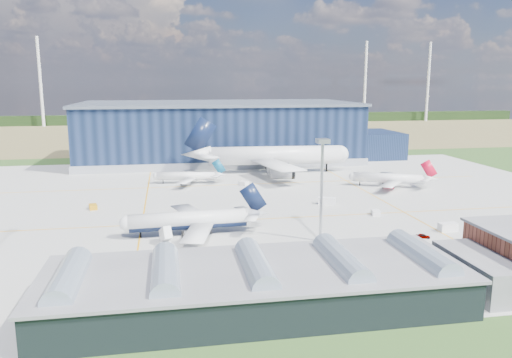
# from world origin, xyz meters

# --- Properties ---
(ground) EXTENTS (600.00, 600.00, 0.00)m
(ground) POSITION_xyz_m (0.00, 0.00, 0.00)
(ground) COLOR #2B4B1C
(ground) RESTS_ON ground
(apron) EXTENTS (220.00, 160.00, 0.08)m
(apron) POSITION_xyz_m (0.00, 10.00, 0.03)
(apron) COLOR #A2A29C
(apron) RESTS_ON ground
(farmland) EXTENTS (600.00, 220.00, 0.01)m
(farmland) POSITION_xyz_m (0.00, 220.00, 0.00)
(farmland) COLOR olive
(farmland) RESTS_ON ground
(treeline) EXTENTS (600.00, 8.00, 8.00)m
(treeline) POSITION_xyz_m (0.00, 300.00, 4.00)
(treeline) COLOR black
(treeline) RESTS_ON ground
(hangar) EXTENTS (145.00, 62.00, 26.10)m
(hangar) POSITION_xyz_m (2.81, 94.80, 11.62)
(hangar) COLOR #0F1A32
(hangar) RESTS_ON ground
(glass_concourse) EXTENTS (78.00, 23.00, 8.60)m
(glass_concourse) POSITION_xyz_m (-6.45, -60.00, 3.69)
(glass_concourse) COLOR black
(glass_concourse) RESTS_ON ground
(light_mast_center) EXTENTS (2.60, 2.60, 23.00)m
(light_mast_center) POSITION_xyz_m (10.00, -30.00, 15.43)
(light_mast_center) COLOR #BABCC1
(light_mast_center) RESTS_ON ground
(airliner_navy) EXTENTS (36.52, 35.79, 11.42)m
(airliner_navy) POSITION_xyz_m (-18.80, -20.30, 5.71)
(airliner_navy) COLOR white
(airliner_navy) RESTS_ON ground
(airliner_red) EXTENTS (38.82, 38.50, 9.63)m
(airliner_red) POSITION_xyz_m (49.91, 22.00, 4.81)
(airliner_red) COLOR white
(airliner_red) RESTS_ON ground
(airliner_widebody) EXTENTS (69.55, 68.21, 21.45)m
(airliner_widebody) POSITION_xyz_m (18.12, 55.00, 10.72)
(airliner_widebody) COLOR white
(airliner_widebody) RESTS_ON ground
(airliner_regional) EXTENTS (29.42, 28.94, 8.49)m
(airliner_regional) POSITION_xyz_m (-16.94, 40.00, 4.24)
(airliner_regional) COLOR white
(airliner_regional) RESTS_ON ground
(gse_tug_a) EXTENTS (2.77, 3.73, 1.39)m
(gse_tug_a) POSITION_xyz_m (-44.11, 8.38, 0.70)
(gse_tug_a) COLOR orange
(gse_tug_a) RESTS_ON ground
(gse_van_a) EXTENTS (5.37, 3.90, 2.15)m
(gse_van_a) POSITION_xyz_m (21.95, 1.98, 1.07)
(gse_van_a) COLOR white
(gse_van_a) RESTS_ON ground
(gse_cart_a) EXTENTS (2.76, 3.57, 1.38)m
(gse_cart_a) POSITION_xyz_m (31.19, -11.52, 0.69)
(gse_cart_a) COLOR white
(gse_cart_a) RESTS_ON ground
(gse_cart_b) EXTENTS (3.60, 3.79, 1.37)m
(gse_cart_b) POSITION_xyz_m (2.42, 33.64, 0.68)
(gse_cart_b) COLOR white
(gse_cart_b) RESTS_ON ground
(gse_van_c) EXTENTS (4.46, 2.28, 2.10)m
(gse_van_c) POSITION_xyz_m (42.12, -28.37, 1.05)
(gse_van_c) COLOR white
(gse_van_c) RESTS_ON ground
(airstair) EXTENTS (2.87, 4.67, 2.79)m
(airstair) POSITION_xyz_m (-24.09, -26.16, 1.39)
(airstair) COLOR white
(airstair) RESTS_ON ground
(car_a) EXTENTS (3.41, 2.39, 1.08)m
(car_a) POSITION_xyz_m (33.64, -32.22, 0.54)
(car_a) COLOR #99999E
(car_a) RESTS_ON ground
(car_b) EXTENTS (4.04, 2.80, 1.26)m
(car_b) POSITION_xyz_m (15.42, -48.00, 0.63)
(car_b) COLOR #99999E
(car_b) RESTS_ON ground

